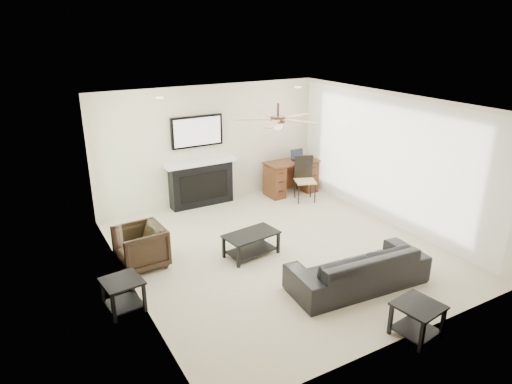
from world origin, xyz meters
TOP-DOWN VIEW (x-y plane):
  - room_shell at (0.19, 0.08)m, footprint 5.50×5.54m
  - sofa at (0.40, -1.53)m, footprint 2.14×0.97m
  - armchair at (-2.20, 0.62)m, footprint 0.78×0.76m
  - coffee_table at (-0.50, 0.07)m, footprint 0.96×0.61m
  - end_table_near at (0.25, -2.78)m, footprint 0.59×0.59m
  - end_table_left at (-2.75, -0.43)m, footprint 0.55×0.55m
  - fireplace_unit at (-0.31, 2.58)m, footprint 1.52×0.34m
  - desk at (1.74, 2.25)m, footprint 1.22×0.56m
  - desk_chair at (1.74, 1.70)m, footprint 0.55×0.56m
  - laptop at (1.94, 2.23)m, footprint 0.33×0.24m

SIDE VIEW (x-z plane):
  - coffee_table at x=-0.50m, z-range 0.00..0.40m
  - end_table_near at x=0.25m, z-range 0.00..0.45m
  - end_table_left at x=-2.75m, z-range 0.00..0.45m
  - sofa at x=0.40m, z-range 0.00..0.61m
  - armchair at x=-2.20m, z-range 0.00..0.67m
  - desk at x=1.74m, z-range 0.00..0.76m
  - desk_chair at x=1.74m, z-range 0.00..0.97m
  - laptop at x=1.94m, z-range 0.76..0.99m
  - fireplace_unit at x=-0.31m, z-range 0.00..1.91m
  - room_shell at x=0.19m, z-range 0.42..2.94m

